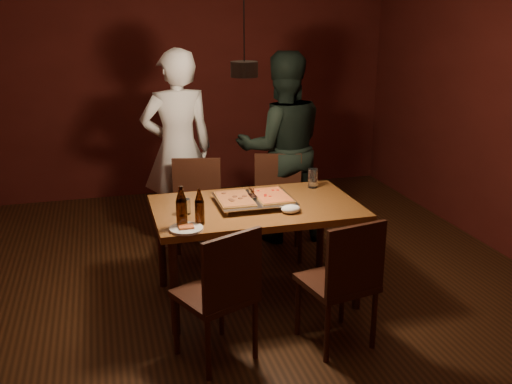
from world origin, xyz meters
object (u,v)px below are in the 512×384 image
object	(u,v)px
chair_near_left	(222,285)
beer_bottle_b	(199,207)
diner_dark	(282,148)
chair_far_left	(197,202)
pendant_lamp	(244,68)
pizza_tray	(254,201)
beer_bottle_a	(181,207)
dining_table	(256,214)
plate_slice	(186,228)
diner_white	(178,150)
chair_far_right	(278,196)
chair_near_right	(345,273)

from	to	relation	value
chair_near_left	beer_bottle_b	xyz separation A→B (m)	(-0.04, 0.50, 0.34)
diner_dark	beer_bottle_b	bearing A→B (deg)	58.79
chair_far_left	pendant_lamp	world-z (taller)	pendant_lamp
pizza_tray	beer_bottle_a	size ratio (longest dim) A/B	1.97
pizza_tray	dining_table	bearing A→B (deg)	-55.19
chair_near_left	plate_slice	size ratio (longest dim) A/B	2.50
beer_bottle_a	diner_white	size ratio (longest dim) A/B	0.15
dining_table	pizza_tray	world-z (taller)	pizza_tray
pendant_lamp	chair_far_right	bearing A→B (deg)	59.91
chair_far_left	beer_bottle_b	size ratio (longest dim) A/B	2.06
chair_near_left	pendant_lamp	size ratio (longest dim) A/B	0.50
pizza_tray	beer_bottle_b	size ratio (longest dim) A/B	2.24
chair_far_right	plate_slice	distance (m)	1.53
chair_far_right	beer_bottle_a	distance (m)	1.52
dining_table	diner_white	world-z (taller)	diner_white
chair_far_right	chair_near_right	xyz separation A→B (m)	(-0.07, -1.61, 0.00)
dining_table	diner_dark	size ratio (longest dim) A/B	0.84
plate_slice	diner_white	bearing A→B (deg)	83.70
beer_bottle_a	beer_bottle_b	xyz separation A→B (m)	(0.12, 0.02, -0.02)
chair_far_left	pizza_tray	distance (m)	0.89
chair_far_right	beer_bottle_b	size ratio (longest dim) A/B	2.09
chair_near_right	diner_dark	xyz separation A→B (m)	(0.21, 1.95, 0.35)
diner_dark	chair_far_right	bearing A→B (deg)	72.86
dining_table	chair_far_left	size ratio (longest dim) A/B	2.97
chair_far_right	beer_bottle_b	distance (m)	1.43
plate_slice	diner_dark	bearing A→B (deg)	52.60
beer_bottle_a	pizza_tray	bearing A→B (deg)	27.83
beer_bottle_b	chair_far_right	bearing A→B (deg)	50.05
chair_far_right	beer_bottle_a	xyz separation A→B (m)	(-1.01, -1.08, 0.35)
chair_far_right	chair_near_right	world-z (taller)	same
chair_far_right	plate_slice	size ratio (longest dim) A/B	2.32
beer_bottle_b	pendant_lamp	xyz separation A→B (m)	(0.34, 0.12, 0.89)
chair_near_right	pendant_lamp	distance (m)	1.47
beer_bottle_b	chair_near_right	bearing A→B (deg)	-33.53
pizza_tray	diner_white	size ratio (longest dim) A/B	0.30
chair_far_right	beer_bottle_b	xyz separation A→B (m)	(-0.89, -1.06, 0.34)
chair_far_right	diner_white	bearing A→B (deg)	-14.04
chair_far_right	dining_table	bearing A→B (deg)	76.47
chair_near_left	pendant_lamp	world-z (taller)	pendant_lamp
chair_near_right	diner_white	size ratio (longest dim) A/B	0.27
chair_near_left	diner_white	distance (m)	2.04
diner_white	pendant_lamp	bearing A→B (deg)	95.54
dining_table	beer_bottle_b	world-z (taller)	beer_bottle_b
chair_near_left	beer_bottle_a	bearing A→B (deg)	84.66
dining_table	diner_dark	bearing A→B (deg)	63.46
dining_table	chair_near_left	bearing A→B (deg)	-118.85
pizza_tray	chair_near_right	bearing A→B (deg)	-67.59
beer_bottle_b	pizza_tray	bearing A→B (deg)	32.43
chair_far_right	pizza_tray	world-z (taller)	chair_far_right
chair_near_right	diner_dark	size ratio (longest dim) A/B	0.28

